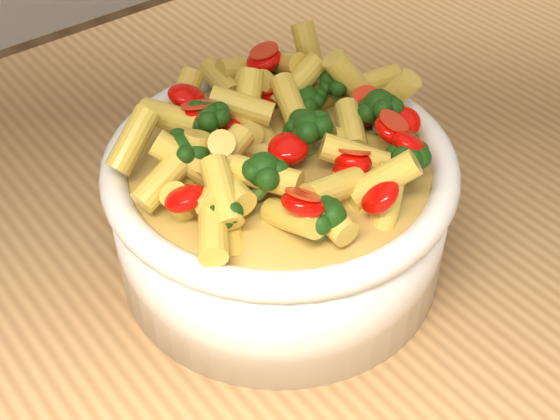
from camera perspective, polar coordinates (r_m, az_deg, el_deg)
table at (r=0.72m, az=2.50°, el=-6.58°), size 1.20×0.80×0.90m
serving_bowl at (r=0.57m, az=0.00°, el=0.10°), size 0.25×0.25×0.11m
pasta_salad at (r=0.53m, az=0.00°, el=5.46°), size 0.20×0.20×0.04m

